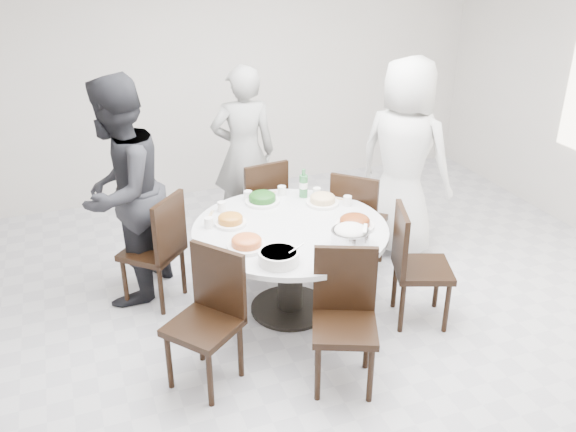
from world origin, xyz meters
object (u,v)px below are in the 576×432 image
object	(u,v)px
chair_sw	(203,324)
diner_left	(121,192)
chair_n	(258,206)
diner_right	(404,158)
diner_middle	(244,153)
rice_bowl	(350,238)
chair_s	(345,325)
chair_se	(423,267)
beverage_bottle	(304,183)
soup_bowl	(279,257)
chair_nw	(152,249)
chair_ne	(359,219)
dining_table	(290,269)

from	to	relation	value
chair_sw	diner_left	world-z (taller)	diner_left
chair_n	diner_right	xyz separation A→B (m)	(1.28, -0.41, 0.45)
chair_sw	diner_left	size ratio (longest dim) A/B	0.51
diner_middle	rice_bowl	bearing A→B (deg)	104.71
chair_s	chair_se	bearing A→B (deg)	51.41
chair_s	chair_se	xyz separation A→B (m)	(0.89, 0.48, 0.00)
chair_se	beverage_bottle	xyz separation A→B (m)	(-0.60, 0.98, 0.40)
chair_sw	diner_left	bearing A→B (deg)	155.06
soup_bowl	chair_nw	bearing A→B (deg)	125.35
chair_se	diner_right	world-z (taller)	diner_right
chair_ne	chair_n	xyz separation A→B (m)	(-0.75, 0.60, 0.00)
diner_middle	soup_bowl	world-z (taller)	diner_middle
diner_right	rice_bowl	bearing A→B (deg)	100.46
chair_s	rice_bowl	size ratio (longest dim) A/B	3.42
chair_ne	diner_right	distance (m)	0.71
dining_table	chair_ne	world-z (taller)	chair_ne
dining_table	soup_bowl	bearing A→B (deg)	-118.95
chair_n	diner_left	size ratio (longest dim) A/B	0.51
diner_middle	rice_bowl	distance (m)	1.90
chair_nw	chair_se	world-z (taller)	same
chair_se	diner_right	size ratio (longest dim) A/B	0.52
chair_sw	rice_bowl	distance (m)	1.20
chair_nw	chair_s	xyz separation A→B (m)	(1.01, -1.49, 0.00)
dining_table	rice_bowl	bearing A→B (deg)	-55.33
chair_sw	beverage_bottle	xyz separation A→B (m)	(1.15, 1.11, 0.40)
dining_table	diner_middle	distance (m)	1.54
chair_sw	rice_bowl	world-z (taller)	chair_sw
diner_middle	diner_right	bearing A→B (deg)	154.86
chair_sw	diner_right	xyz separation A→B (m)	(2.19, 1.24, 0.45)
chair_se	rice_bowl	distance (m)	0.70
diner_middle	beverage_bottle	xyz separation A→B (m)	(0.23, -0.96, 0.02)
chair_se	rice_bowl	world-z (taller)	chair_se
chair_ne	chair_se	size ratio (longest dim) A/B	1.00
diner_right	diner_middle	world-z (taller)	diner_right
dining_table	rice_bowl	size ratio (longest dim) A/B	5.41
chair_sw	chair_nw	bearing A→B (deg)	148.71
soup_bowl	diner_right	bearing A→B (deg)	34.57
chair_n	chair_s	xyz separation A→B (m)	(-0.05, -1.99, 0.00)
chair_ne	diner_left	bearing A→B (deg)	37.18
diner_right	diner_middle	bearing A→B (deg)	22.16
chair_ne	chair_n	distance (m)	0.96
chair_nw	diner_left	xyz separation A→B (m)	(-0.17, 0.17, 0.45)
chair_se	diner_right	xyz separation A→B (m)	(0.44, 1.11, 0.45)
chair_n	chair_nw	size ratio (longest dim) A/B	1.00
chair_nw	diner_right	distance (m)	2.39
chair_se	diner_left	xyz separation A→B (m)	(-2.07, 1.18, 0.45)
chair_n	chair_nw	xyz separation A→B (m)	(-1.07, -0.50, 0.00)
diner_left	chair_nw	bearing A→B (deg)	79.83
diner_left	soup_bowl	world-z (taller)	diner_left
diner_right	rice_bowl	world-z (taller)	diner_right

